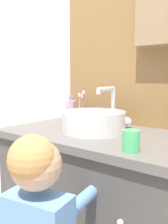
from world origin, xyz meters
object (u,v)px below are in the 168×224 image
at_px(drinking_cup, 131,141).
at_px(toothbrush_holder, 82,114).
at_px(sink_basin, 94,121).
at_px(soap_dispenser, 71,110).

bearing_deg(drinking_cup, toothbrush_holder, 143.79).
xyz_separation_m(sink_basin, soap_dispenser, (-0.33, 0.21, 0.01)).
relative_size(sink_basin, drinking_cup, 4.64).
bearing_deg(toothbrush_holder, sink_basin, -40.10).
xyz_separation_m(sink_basin, toothbrush_holder, (-0.24, 0.20, -0.01)).
bearing_deg(sink_basin, toothbrush_holder, 139.90).
xyz_separation_m(toothbrush_holder, soap_dispenser, (-0.09, 0.01, 0.02)).
relative_size(soap_dispenser, drinking_cup, 2.06).
distance_m(toothbrush_holder, soap_dispenser, 0.10).
height_order(soap_dispenser, drinking_cup, soap_dispenser).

